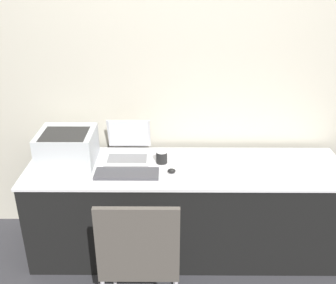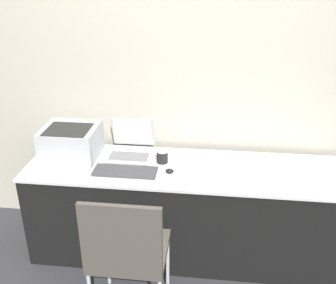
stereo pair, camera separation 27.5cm
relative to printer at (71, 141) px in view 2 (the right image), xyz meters
The scene contains 9 objects.
ground_plane 1.27m from the printer, 23.51° to the right, with size 14.00×14.00×0.00m, color #333338.
wall_back 1.01m from the printer, 21.02° to the left, with size 8.00×0.05×2.60m.
table 0.99m from the printer, ahead, with size 2.28×0.62×0.73m.
printer is the anchor object (origin of this frame).
laptop_left 0.44m from the printer, 12.24° to the left, with size 0.32×0.34×0.26m.
external_keyboard 0.50m from the printer, 23.32° to the right, with size 0.44×0.16×0.02m.
coffee_cup 0.68m from the printer, ahead, with size 0.09×0.09×0.10m.
mouse 0.78m from the printer, 12.14° to the right, with size 0.06×0.04×0.03m.
chair 1.00m from the printer, 53.21° to the right, with size 0.45×0.42×0.93m.
Camera 2 is at (0.16, -2.15, 2.08)m, focal length 42.00 mm.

